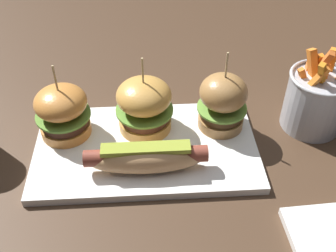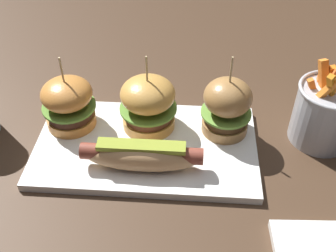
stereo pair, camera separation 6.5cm
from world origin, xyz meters
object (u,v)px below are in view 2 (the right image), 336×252
(slider_left, at_px, (68,103))
(slider_right, at_px, (227,106))
(platter_main, at_px, (146,146))
(hot_dog, at_px, (141,155))
(slider_center, at_px, (149,103))
(fries_bucket, at_px, (326,112))

(slider_left, bearing_deg, slider_right, 0.53)
(slider_left, bearing_deg, platter_main, -16.75)
(platter_main, relative_size, slider_left, 2.72)
(hot_dog, xyz_separation_m, slider_center, (0.00, 0.10, 0.02))
(hot_dog, distance_m, slider_left, 0.16)
(hot_dog, distance_m, slider_center, 0.10)
(platter_main, distance_m, slider_left, 0.15)
(slider_left, height_order, slider_center, slider_center)
(hot_dog, bearing_deg, slider_center, 88.47)
(fries_bucket, bearing_deg, slider_left, -178.56)
(platter_main, xyz_separation_m, slider_center, (0.00, 0.05, 0.05))
(slider_right, bearing_deg, slider_left, -179.47)
(platter_main, distance_m, slider_center, 0.07)
(slider_right, bearing_deg, hot_dog, -144.10)
(slider_center, distance_m, fries_bucket, 0.29)
(platter_main, bearing_deg, slider_right, 18.20)
(slider_left, height_order, fries_bucket, fries_bucket)
(slider_left, bearing_deg, fries_bucket, 1.44)
(slider_center, relative_size, fries_bucket, 0.92)
(fries_bucket, bearing_deg, platter_main, -170.13)
(platter_main, relative_size, hot_dog, 1.95)
(slider_right, relative_size, fries_bucket, 0.96)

